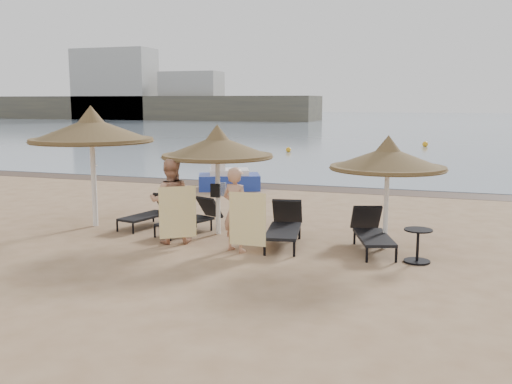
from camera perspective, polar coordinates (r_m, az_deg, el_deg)
ground at (r=12.61m, az=-4.22°, el=-5.76°), size 160.00×160.00×0.00m
sea at (r=91.42m, az=15.54°, el=6.77°), size 200.00×140.00×0.03m
wet_sand_strip at (r=21.42m, az=5.47°, el=0.40°), size 200.00×1.60×0.01m
far_shore at (r=93.92m, az=-0.12°, el=8.92°), size 150.00×54.80×12.00m
palapa_left at (r=15.17m, az=-16.13°, el=5.94°), size 3.15×3.15×3.12m
palapa_center at (r=13.72m, az=-3.88°, el=4.50°), size 2.70×2.70×2.68m
palapa_right at (r=12.66m, az=13.05°, el=3.27°), size 2.53×2.53×2.51m
lounger_far_left at (r=15.11m, az=-10.44°, el=-2.01°), size 0.98×1.86×0.80m
lounger_near_left at (r=14.25m, az=-6.38°, el=-2.54°), size 1.21×1.92×0.82m
lounger_near_right at (r=13.06m, az=2.87°, el=-3.34°), size 1.04×2.17×0.93m
lounger_far_right at (r=12.79m, az=11.47°, el=-3.88°), size 1.23×2.07×0.88m
side_table at (r=11.99m, az=15.86°, el=-5.29°), size 0.57×0.57×0.68m
person_left at (r=13.10m, az=-8.57°, el=-0.24°), size 1.22×1.03×2.25m
person_right at (r=12.23m, az=-2.03°, el=-1.08°), size 1.14×0.92×2.14m
towel_left at (r=12.70m, az=-7.84°, el=-2.03°), size 0.68×0.50×1.15m
towel_right at (r=11.94m, az=-0.87°, el=-2.74°), size 0.81×0.02×1.13m
bag_patterned at (r=14.01m, az=-3.56°, el=0.28°), size 0.27×0.15×0.33m
bag_dark at (r=13.70m, az=-4.09°, el=0.14°), size 0.23×0.09×0.33m
pedal_boat at (r=21.01m, az=-2.78°, el=1.31°), size 2.55×2.06×1.03m
buoy_left at (r=36.18m, az=3.27°, el=4.24°), size 0.33×0.33×0.33m
buoy_mid at (r=42.08m, az=16.56°, el=4.61°), size 0.40×0.40×0.40m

